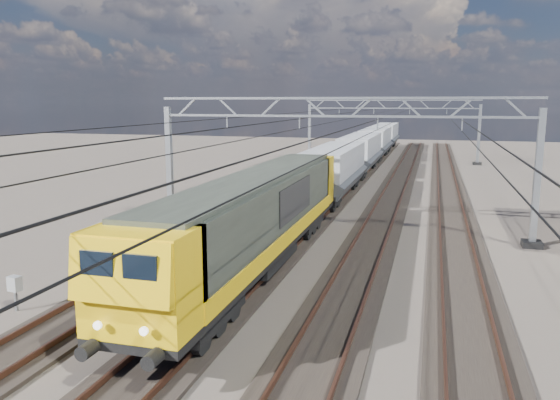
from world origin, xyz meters
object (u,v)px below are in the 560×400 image
(catenary_gantry_far, at_px, (391,128))
(hopper_wagon_fourth, at_px, (386,134))
(locomotive, at_px, (258,216))
(trackside_cabinet, at_px, (15,285))
(hopper_wagon_lead, at_px, (334,168))
(hopper_wagon_mid, at_px, (360,151))
(catenary_gantry_mid, at_px, (337,160))
(hopper_wagon_third, at_px, (376,141))

(catenary_gantry_far, height_order, hopper_wagon_fourth, catenary_gantry_far)
(locomotive, distance_m, trackside_cabinet, 9.11)
(hopper_wagon_lead, relative_size, hopper_wagon_mid, 1.00)
(catenary_gantry_mid, height_order, hopper_wagon_lead, catenary_gantry_mid)
(catenary_gantry_mid, bearing_deg, hopper_wagon_lead, 100.70)
(catenary_gantry_mid, bearing_deg, locomotive, -105.71)
(hopper_wagon_mid, bearing_deg, hopper_wagon_third, 90.00)
(hopper_wagon_third, bearing_deg, catenary_gantry_far, -56.19)
(hopper_wagon_fourth, bearing_deg, catenary_gantry_mid, -87.85)
(hopper_wagon_fourth, bearing_deg, locomotive, -90.00)
(catenary_gantry_mid, distance_m, catenary_gantry_far, 36.00)
(hopper_wagon_fourth, bearing_deg, catenary_gantry_far, -83.36)
(hopper_wagon_third, bearing_deg, hopper_wagon_lead, -90.00)
(catenary_gantry_far, xyz_separation_m, hopper_wagon_lead, (-2.00, -25.41, -1.67))
(catenary_gantry_far, distance_m, hopper_wagon_mid, 11.51)
(catenary_gantry_mid, xyz_separation_m, locomotive, (-2.00, -7.11, -1.58))
(locomotive, height_order, hopper_wagon_fourth, locomotive)
(hopper_wagon_lead, bearing_deg, hopper_wagon_third, 90.00)
(locomotive, bearing_deg, hopper_wagon_third, 90.00)
(catenary_gantry_far, relative_size, hopper_wagon_mid, 1.53)
(hopper_wagon_fourth, height_order, trackside_cabinet, hopper_wagon_fourth)
(hopper_wagon_mid, height_order, hopper_wagon_third, same)
(hopper_wagon_lead, xyz_separation_m, hopper_wagon_third, (0.00, 28.40, 0.00))
(catenary_gantry_mid, bearing_deg, catenary_gantry_far, 90.00)
(hopper_wagon_lead, xyz_separation_m, trackside_cabinet, (-6.40, -24.03, -1.32))
(locomotive, distance_m, hopper_wagon_fourth, 60.30)
(catenary_gantry_far, height_order, locomotive, catenary_gantry_far)
(locomotive, height_order, hopper_wagon_mid, locomotive)
(locomotive, xyz_separation_m, hopper_wagon_lead, (-0.00, 17.70, -0.09))
(catenary_gantry_mid, relative_size, hopper_wagon_lead, 1.53)
(hopper_wagon_lead, distance_m, hopper_wagon_mid, 14.20)
(catenary_gantry_far, height_order, hopper_wagon_mid, catenary_gantry_far)
(catenary_gantry_mid, bearing_deg, hopper_wagon_third, 92.94)
(trackside_cabinet, bearing_deg, hopper_wagon_lead, 83.18)
(catenary_gantry_mid, height_order, hopper_wagon_mid, catenary_gantry_mid)
(locomotive, bearing_deg, trackside_cabinet, -135.29)
(catenary_gantry_mid, height_order, locomotive, catenary_gantry_mid)
(catenary_gantry_mid, relative_size, trackside_cabinet, 16.57)
(hopper_wagon_mid, height_order, hopper_wagon_fourth, same)
(hopper_wagon_lead, height_order, hopper_wagon_third, same)
(locomotive, bearing_deg, hopper_wagon_fourth, 90.00)
(hopper_wagon_lead, bearing_deg, catenary_gantry_far, 85.50)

